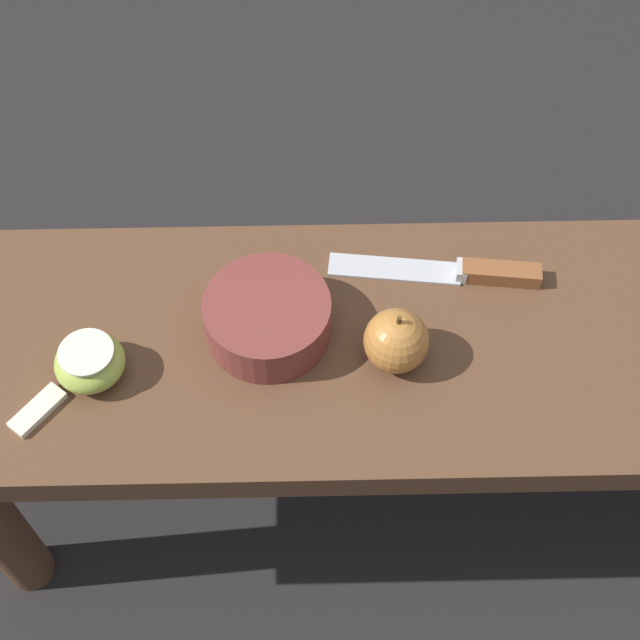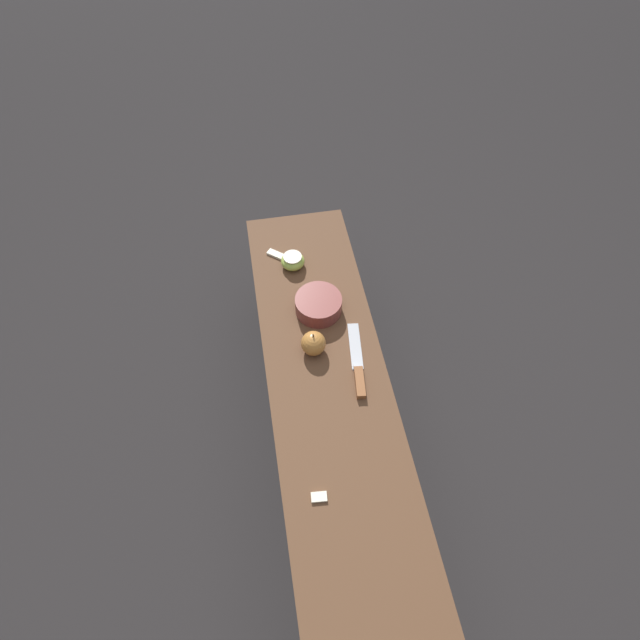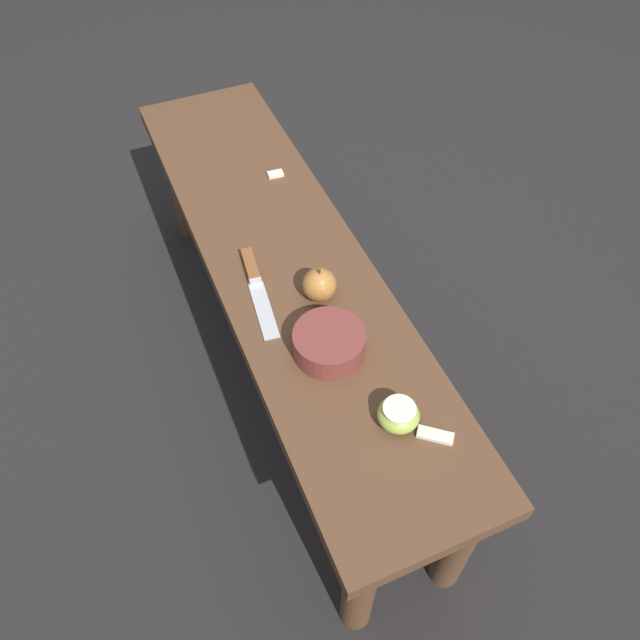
% 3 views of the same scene
% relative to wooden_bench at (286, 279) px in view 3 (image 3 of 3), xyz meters
% --- Properties ---
extents(ground_plane, '(8.00, 8.00, 0.00)m').
position_rel_wooden_bench_xyz_m(ground_plane, '(0.00, 0.00, -0.36)').
color(ground_plane, black).
extents(wooden_bench, '(1.39, 0.33, 0.43)m').
position_rel_wooden_bench_xyz_m(wooden_bench, '(0.00, 0.00, 0.00)').
color(wooden_bench, brown).
rests_on(wooden_bench, ground_plane).
extents(knife, '(0.25, 0.06, 0.02)m').
position_rel_wooden_bench_xyz_m(knife, '(-0.05, 0.09, 0.08)').
color(knife, '#B7BABF').
rests_on(knife, wooden_bench).
extents(apple_whole, '(0.07, 0.07, 0.08)m').
position_rel_wooden_bench_xyz_m(apple_whole, '(-0.14, -0.02, 0.11)').
color(apple_whole, '#B27233').
rests_on(apple_whole, wooden_bench).
extents(apple_cut, '(0.08, 0.08, 0.04)m').
position_rel_wooden_bench_xyz_m(apple_cut, '(-0.46, -0.04, 0.10)').
color(apple_cut, '#9EB747').
rests_on(apple_cut, wooden_bench).
extents(apple_slice_near_knife, '(0.06, 0.06, 0.01)m').
position_rel_wooden_bench_xyz_m(apple_slice_near_knife, '(-0.52, -0.08, 0.08)').
color(apple_slice_near_knife, silver).
rests_on(apple_slice_near_knife, wooden_bench).
extents(apple_slice_center, '(0.03, 0.04, 0.01)m').
position_rel_wooden_bench_xyz_m(apple_slice_center, '(0.27, -0.08, 0.08)').
color(apple_slice_center, silver).
rests_on(apple_slice_center, wooden_bench).
extents(bowl, '(0.14, 0.14, 0.05)m').
position_rel_wooden_bench_xyz_m(bowl, '(-0.28, 0.01, 0.10)').
color(bowl, brown).
rests_on(bowl, wooden_bench).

